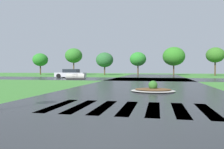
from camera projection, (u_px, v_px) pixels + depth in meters
The scene contains 7 objects.
asphalt_roadway at pixel (141, 91), 13.66m from camera, with size 10.33×80.00×0.01m, color #232628.
asphalt_cross_road at pixel (150, 79), 29.06m from camera, with size 90.00×9.29×0.01m, color #232628.
crosswalk_stripes at pixel (128, 108), 7.98m from camera, with size 5.85×3.06×0.01m.
median_island at pixel (153, 89), 13.56m from camera, with size 2.70×2.22×0.68m.
car_silver_hatch at pixel (71, 74), 33.28m from camera, with size 4.48×2.20×1.32m.
drainage_pipe_stack at pixel (75, 76), 28.81m from camera, with size 2.49×1.07×0.74m.
background_treeline at pixel (127, 57), 47.19m from camera, with size 40.50×6.00×6.03m.
Camera 1 is at (1.06, -3.70, 1.44)m, focal length 35.38 mm.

